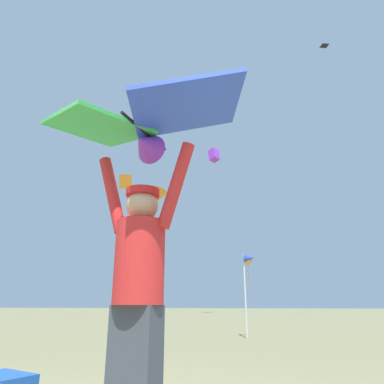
{
  "coord_description": "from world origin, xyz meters",
  "views": [
    {
      "loc": [
        0.69,
        -2.3,
        0.83
      ],
      "look_at": [
        -0.02,
        2.32,
        2.35
      ],
      "focal_mm": 32.17,
      "sensor_mm": 36.0,
      "label": 1
    }
  ],
  "objects_px": {
    "kite_flyer_person": "(139,286)",
    "distant_kite_black_high_left": "(324,45)",
    "marker_flag": "(248,264)",
    "distant_kite_orange_low_right": "(155,198)",
    "distant_kite_teal_mid_right": "(160,194)",
    "distant_kite_orange_high_right": "(248,263)",
    "distant_kite_orange_far_center": "(125,182)",
    "distant_kite_purple_mid_left": "(214,155)",
    "held_stunt_kite": "(141,125)"
  },
  "relations": [
    {
      "from": "kite_flyer_person",
      "to": "distant_kite_black_high_left",
      "type": "relative_size",
      "value": 2.95
    },
    {
      "from": "kite_flyer_person",
      "to": "marker_flag",
      "type": "bearing_deg",
      "value": 83.69
    },
    {
      "from": "distant_kite_orange_low_right",
      "to": "marker_flag",
      "type": "height_order",
      "value": "distant_kite_orange_low_right"
    },
    {
      "from": "distant_kite_teal_mid_right",
      "to": "distant_kite_orange_high_right",
      "type": "height_order",
      "value": "distant_kite_teal_mid_right"
    },
    {
      "from": "distant_kite_orange_far_center",
      "to": "distant_kite_orange_low_right",
      "type": "bearing_deg",
      "value": -49.89
    },
    {
      "from": "distant_kite_black_high_left",
      "to": "distant_kite_orange_far_center",
      "type": "height_order",
      "value": "distant_kite_black_high_left"
    },
    {
      "from": "distant_kite_purple_mid_left",
      "to": "distant_kite_orange_high_right",
      "type": "height_order",
      "value": "distant_kite_purple_mid_left"
    },
    {
      "from": "distant_kite_purple_mid_left",
      "to": "distant_kite_orange_high_right",
      "type": "xyz_separation_m",
      "value": [
        2.51,
        8.38,
        -8.36
      ]
    },
    {
      "from": "distant_kite_purple_mid_left",
      "to": "distant_kite_orange_far_center",
      "type": "xyz_separation_m",
      "value": [
        -5.73,
        -5.76,
        -4.16
      ]
    },
    {
      "from": "held_stunt_kite",
      "to": "distant_kite_orange_low_right",
      "type": "relative_size",
      "value": 0.59
    },
    {
      "from": "distant_kite_orange_far_center",
      "to": "marker_flag",
      "type": "height_order",
      "value": "distant_kite_orange_far_center"
    },
    {
      "from": "distant_kite_black_high_left",
      "to": "distant_kite_orange_low_right",
      "type": "height_order",
      "value": "distant_kite_black_high_left"
    },
    {
      "from": "distant_kite_purple_mid_left",
      "to": "distant_kite_teal_mid_right",
      "type": "height_order",
      "value": "distant_kite_purple_mid_left"
    },
    {
      "from": "distant_kite_orange_far_center",
      "to": "distant_kite_orange_high_right",
      "type": "bearing_deg",
      "value": 59.77
    },
    {
      "from": "distant_kite_orange_high_right",
      "to": "marker_flag",
      "type": "distance_m",
      "value": 26.53
    },
    {
      "from": "kite_flyer_person",
      "to": "distant_kite_purple_mid_left",
      "type": "bearing_deg",
      "value": 93.61
    },
    {
      "from": "distant_kite_purple_mid_left",
      "to": "marker_flag",
      "type": "relative_size",
      "value": 0.62
    },
    {
      "from": "marker_flag",
      "to": "distant_kite_orange_far_center",
      "type": "bearing_deg",
      "value": 123.47
    },
    {
      "from": "distant_kite_orange_far_center",
      "to": "distant_kite_orange_low_right",
      "type": "height_order",
      "value": "distant_kite_orange_far_center"
    },
    {
      "from": "distant_kite_purple_mid_left",
      "to": "distant_kite_teal_mid_right",
      "type": "distance_m",
      "value": 5.82
    },
    {
      "from": "distant_kite_black_high_left",
      "to": "distant_kite_orange_high_right",
      "type": "xyz_separation_m",
      "value": [
        -5.54,
        16.19,
        -12.19
      ]
    },
    {
      "from": "held_stunt_kite",
      "to": "distant_kite_orange_far_center",
      "type": "height_order",
      "value": "distant_kite_orange_far_center"
    },
    {
      "from": "held_stunt_kite",
      "to": "marker_flag",
      "type": "relative_size",
      "value": 0.8
    },
    {
      "from": "distant_kite_orange_high_right",
      "to": "distant_kite_teal_mid_right",
      "type": "bearing_deg",
      "value": -126.2
    },
    {
      "from": "held_stunt_kite",
      "to": "distant_kite_purple_mid_left",
      "type": "height_order",
      "value": "distant_kite_purple_mid_left"
    },
    {
      "from": "kite_flyer_person",
      "to": "distant_kite_orange_high_right",
      "type": "bearing_deg",
      "value": 88.41
    },
    {
      "from": "kite_flyer_person",
      "to": "distant_kite_orange_low_right",
      "type": "relative_size",
      "value": 0.68
    },
    {
      "from": "marker_flag",
      "to": "held_stunt_kite",
      "type": "bearing_deg",
      "value": -96.38
    },
    {
      "from": "distant_kite_orange_high_right",
      "to": "marker_flag",
      "type": "xyz_separation_m",
      "value": [
        -0.15,
        -26.38,
        -2.88
      ]
    },
    {
      "from": "distant_kite_purple_mid_left",
      "to": "distant_kite_orange_far_center",
      "type": "relative_size",
      "value": 1.07
    },
    {
      "from": "kite_flyer_person",
      "to": "marker_flag",
      "type": "xyz_separation_m",
      "value": [
        0.78,
        7.05,
        0.87
      ]
    },
    {
      "from": "marker_flag",
      "to": "distant_kite_teal_mid_right",
      "type": "bearing_deg",
      "value": 111.76
    },
    {
      "from": "held_stunt_kite",
      "to": "distant_kite_orange_low_right",
      "type": "distance_m",
      "value": 16.7
    },
    {
      "from": "distant_kite_black_high_left",
      "to": "distant_kite_orange_far_center",
      "type": "distance_m",
      "value": 16.06
    },
    {
      "from": "kite_flyer_person",
      "to": "distant_kite_orange_low_right",
      "type": "bearing_deg",
      "value": 104.94
    },
    {
      "from": "distant_kite_black_high_left",
      "to": "distant_kite_teal_mid_right",
      "type": "distance_m",
      "value": 16.02
    },
    {
      "from": "distant_kite_black_high_left",
      "to": "distant_kite_orange_high_right",
      "type": "distance_m",
      "value": 21.01
    },
    {
      "from": "kite_flyer_person",
      "to": "held_stunt_kite",
      "type": "distance_m",
      "value": 1.17
    },
    {
      "from": "kite_flyer_person",
      "to": "distant_kite_orange_low_right",
      "type": "xyz_separation_m",
      "value": [
        -4.14,
        15.53,
        5.48
      ]
    },
    {
      "from": "distant_kite_orange_low_right",
      "to": "distant_kite_orange_far_center",
      "type": "bearing_deg",
      "value": 130.11
    },
    {
      "from": "distant_kite_teal_mid_right",
      "to": "distant_kite_orange_high_right",
      "type": "bearing_deg",
      "value": 53.8
    },
    {
      "from": "distant_kite_purple_mid_left",
      "to": "distant_kite_black_high_left",
      "type": "bearing_deg",
      "value": -44.16
    },
    {
      "from": "distant_kite_purple_mid_left",
      "to": "marker_flag",
      "type": "height_order",
      "value": "distant_kite_purple_mid_left"
    },
    {
      "from": "kite_flyer_person",
      "to": "distant_kite_purple_mid_left",
      "type": "height_order",
      "value": "distant_kite_purple_mid_left"
    },
    {
      "from": "distant_kite_purple_mid_left",
      "to": "distant_kite_orange_far_center",
      "type": "bearing_deg",
      "value": -134.85
    },
    {
      "from": "distant_kite_orange_low_right",
      "to": "distant_kite_purple_mid_left",
      "type": "bearing_deg",
      "value": 74.93
    },
    {
      "from": "distant_kite_black_high_left",
      "to": "distant_kite_teal_mid_right",
      "type": "relative_size",
      "value": 0.81
    },
    {
      "from": "distant_kite_purple_mid_left",
      "to": "distant_kite_black_high_left",
      "type": "xyz_separation_m",
      "value": [
        8.05,
        -7.82,
        3.83
      ]
    },
    {
      "from": "distant_kite_orange_low_right",
      "to": "marker_flag",
      "type": "xyz_separation_m",
      "value": [
        4.92,
        -8.48,
        -4.6
      ]
    },
    {
      "from": "distant_kite_orange_low_right",
      "to": "distant_kite_orange_high_right",
      "type": "distance_m",
      "value": 18.68
    }
  ]
}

